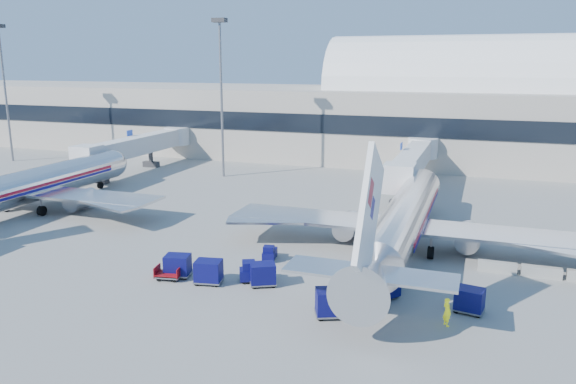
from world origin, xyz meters
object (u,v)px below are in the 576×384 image
at_px(cart_solo_far, 470,300).
at_px(cart_open_red, 169,275).
at_px(mast_far_west, 3,73).
at_px(cart_solo_near, 331,302).
at_px(airliner_main, 403,220).
at_px(tug_left, 269,253).
at_px(barrier_near, 497,267).
at_px(ramp_worker, 447,312).
at_px(jetbridge_mid, 142,145).
at_px(tug_lead, 255,272).
at_px(jetbridge_near, 414,160).
at_px(cart_train_a, 263,274).
at_px(mast_west, 221,75).
at_px(airliner_mid, 28,186).
at_px(cart_train_c, 178,265).
at_px(barrier_mid, 542,272).
at_px(tug_right, 383,285).
at_px(cart_train_b, 209,271).

distance_m(cart_solo_far, cart_open_red, 22.44).
distance_m(mast_far_west, cart_solo_near, 79.77).
xyz_separation_m(airliner_main, tug_left, (-10.46, -5.86, -2.32)).
relative_size(barrier_near, cart_solo_near, 1.15).
relative_size(cart_open_red, ramp_worker, 1.15).
bearing_deg(jetbridge_mid, ramp_worker, -39.03).
bearing_deg(tug_lead, tug_left, 71.52).
bearing_deg(cart_solo_far, tug_left, 173.03).
height_order(mast_far_west, ramp_worker, mast_far_west).
distance_m(jetbridge_near, tug_left, 33.32).
bearing_deg(tug_left, mast_far_west, 51.17).
bearing_deg(barrier_near, cart_train_a, -152.31).
xyz_separation_m(mast_west, cart_solo_far, (36.12, -36.55, -13.88)).
bearing_deg(mast_west, mast_far_west, 180.00).
height_order(mast_far_west, tug_left, mast_far_west).
xyz_separation_m(airliner_mid, cart_solo_far, (48.12, -11.06, -2.01)).
relative_size(cart_train_a, cart_train_c, 1.06).
xyz_separation_m(tug_left, cart_train_a, (1.61, -5.49, 0.32)).
relative_size(cart_train_c, cart_solo_near, 0.88).
relative_size(barrier_mid, tug_lead, 1.06).
height_order(jetbridge_mid, cart_train_c, jetbridge_mid).
xyz_separation_m(jetbridge_near, tug_lead, (-7.39, -37.07, -3.18)).
bearing_deg(cart_train_a, mast_far_west, 121.28).
xyz_separation_m(tug_right, cart_solo_near, (-2.60, -4.83, 0.30)).
bearing_deg(barrier_near, jetbridge_near, 109.85).
distance_m(jetbridge_near, barrier_near, 30.82).
xyz_separation_m(airliner_main, cart_train_a, (-8.85, -11.35, -2.00)).
distance_m(jetbridge_near, mast_far_west, 68.47).
bearing_deg(jetbridge_near, cart_train_a, -99.72).
xyz_separation_m(mast_far_west, ramp_worker, (74.81, -39.09, -13.85)).
distance_m(jetbridge_near, cart_solo_far, 38.44).
bearing_deg(airliner_main, jetbridge_mid, 149.36).
distance_m(tug_lead, ramp_worker, 14.87).
height_order(tug_left, cart_train_c, cart_train_c).
xyz_separation_m(tug_left, cart_train_b, (-2.48, -6.50, 0.37)).
bearing_deg(cart_train_a, mast_west, 92.21).
xyz_separation_m(barrier_mid, tug_lead, (-21.09, -8.26, 0.30)).
xyz_separation_m(airliner_main, mast_far_west, (-70.00, 25.49, 11.87)).
bearing_deg(cart_train_b, barrier_mid, 11.63).
relative_size(barrier_near, barrier_mid, 1.00).
xyz_separation_m(mast_west, tug_lead, (20.21, -36.26, -14.04)).
bearing_deg(mast_west, tug_lead, -60.87).
height_order(barrier_near, cart_train_a, cart_train_a).
relative_size(jetbridge_near, mast_far_west, 1.22).
xyz_separation_m(airliner_main, mast_west, (-30.00, 25.49, 11.87)).
xyz_separation_m(cart_train_a, cart_open_red, (-7.40, -1.33, -0.55)).
bearing_deg(tug_lead, ramp_worker, -37.23).
bearing_deg(airliner_main, cart_train_c, -143.17).
bearing_deg(cart_solo_far, airliner_main, 129.41).
bearing_deg(cart_solo_near, tug_right, 38.43).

